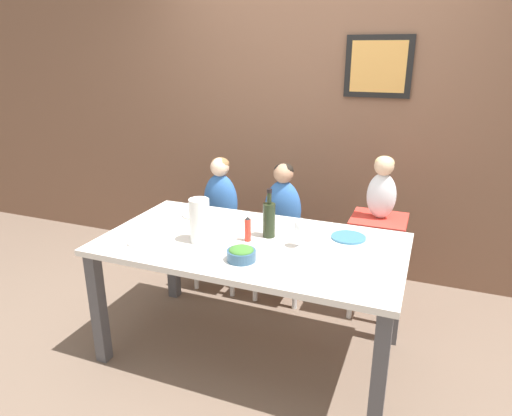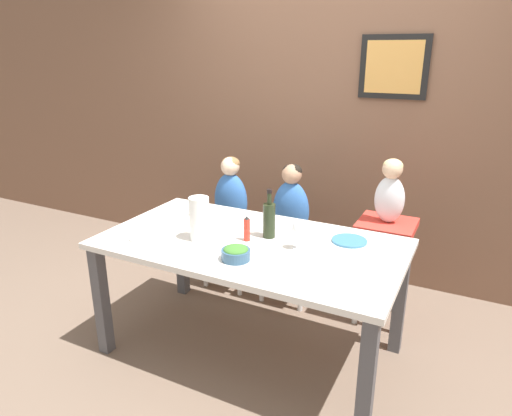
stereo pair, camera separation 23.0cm
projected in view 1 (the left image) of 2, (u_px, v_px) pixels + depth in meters
The scene contains 17 objects.
ground_plane at pixel (252, 350), 2.86m from camera, with size 14.00×14.00×0.00m, color #705B4C.
wall_back at pixel (315, 107), 3.60m from camera, with size 10.00×0.09×2.70m.
dining_table at pixel (252, 256), 2.64m from camera, with size 1.72×0.94×0.74m.
chair_far_left at pixel (222, 237), 3.55m from camera, with size 0.42×0.41×0.47m.
chair_far_center at pixel (282, 247), 3.38m from camera, with size 0.42×0.41×0.47m.
chair_right_highchair at pixel (377, 239), 3.09m from camera, with size 0.36×0.35×0.72m.
person_child_left at pixel (221, 195), 3.44m from camera, with size 0.27×0.16×0.56m.
person_child_center at pixel (283, 203), 3.27m from camera, with size 0.27×0.16×0.56m.
person_baby_right at pixel (382, 186), 2.96m from camera, with size 0.19×0.13×0.42m.
wine_bottle at pixel (269, 219), 2.65m from camera, with size 0.07×0.07×0.29m.
paper_towel_roll at pixel (200, 221), 2.57m from camera, with size 0.12×0.12×0.25m.
wine_glass_near at pixel (301, 227), 2.50m from camera, with size 0.07×0.07×0.17m.
salad_bowl_large at pixel (241, 254), 2.37m from camera, with size 0.15×0.15×0.08m.
dinner_plate_front_left at pixel (145, 241), 2.60m from camera, with size 0.20×0.20×0.01m.
dinner_plate_back_left at pixel (197, 214), 3.02m from camera, with size 0.20×0.20×0.01m.
dinner_plate_back_right at pixel (348, 237), 2.66m from camera, with size 0.20×0.20×0.01m.
condiment_bottle_hot_sauce at pixel (248, 229), 2.60m from camera, with size 0.04×0.04×0.15m.
Camera 1 is at (0.91, -2.23, 1.78)m, focal length 32.00 mm.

